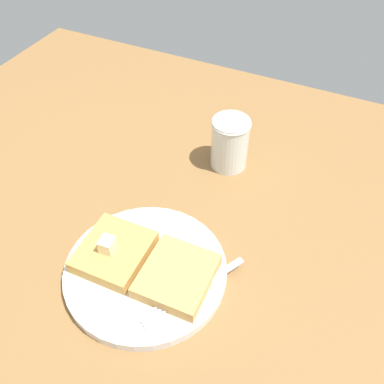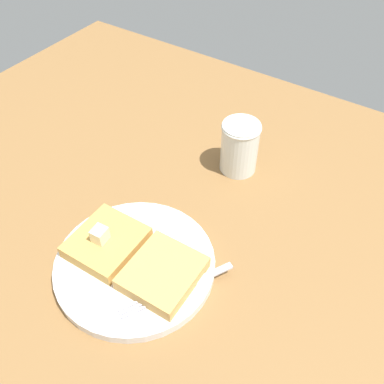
{
  "view_description": "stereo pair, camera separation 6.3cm",
  "coord_description": "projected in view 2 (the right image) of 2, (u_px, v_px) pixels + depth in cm",
  "views": [
    {
      "loc": [
        18.67,
        -24.06,
        51.97
      ],
      "look_at": [
        -0.17,
        15.82,
        6.54
      ],
      "focal_mm": 40.0,
      "sensor_mm": 36.0,
      "label": 1
    },
    {
      "loc": [
        24.18,
        -20.96,
        51.97
      ],
      "look_at": [
        -0.17,
        15.82,
        6.54
      ],
      "focal_mm": 40.0,
      "sensor_mm": 36.0,
      "label": 2
    }
  ],
  "objects": [
    {
      "name": "toast_slice_middle",
      "position": [
        163.0,
        273.0,
        0.56
      ],
      "size": [
        9.04,
        9.93,
        2.01
      ],
      "primitive_type": "cube",
      "rotation": [
        0.0,
        0.0,
        0.02
      ],
      "color": "tan",
      "rests_on": "plate"
    },
    {
      "name": "butter_pat_primary",
      "position": [
        100.0,
        235.0,
        0.58
      ],
      "size": [
        2.02,
        2.21,
        2.07
      ],
      "primitive_type": "cube",
      "rotation": [
        0.0,
        0.0,
        1.65
      ],
      "color": "beige",
      "rests_on": "toast_slice_left"
    },
    {
      "name": "plate",
      "position": [
        135.0,
        264.0,
        0.59
      ],
      "size": [
        22.06,
        22.06,
        1.45
      ],
      "color": "silver",
      "rests_on": "table_surface"
    },
    {
      "name": "toast_slice_left",
      "position": [
        107.0,
        242.0,
        0.59
      ],
      "size": [
        9.04,
        9.93,
        2.01
      ],
      "primitive_type": "cube",
      "rotation": [
        0.0,
        0.0,
        0.02
      ],
      "color": "gold",
      "rests_on": "plate"
    },
    {
      "name": "table_surface",
      "position": [
        129.0,
        290.0,
        0.58
      ],
      "size": [
        117.67,
        117.67,
        2.04
      ],
      "primitive_type": "cube",
      "color": "brown",
      "rests_on": "ground"
    },
    {
      "name": "fork",
      "position": [
        171.0,
        293.0,
        0.55
      ],
      "size": [
        8.84,
        14.77,
        0.36
      ],
      "color": "silver",
      "rests_on": "plate"
    },
    {
      "name": "syrup_jar",
      "position": [
        239.0,
        148.0,
        0.71
      ],
      "size": [
        6.46,
        6.46,
        9.06
      ],
      "color": "#5C2A08",
      "rests_on": "table_surface"
    }
  ]
}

